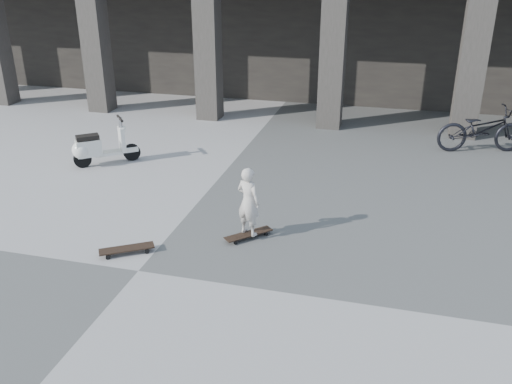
% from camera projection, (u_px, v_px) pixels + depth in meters
% --- Properties ---
extents(ground, '(90.00, 90.00, 0.00)m').
position_uv_depth(ground, '(138.00, 271.00, 8.31)').
color(ground, '#4E4F4C').
rests_on(ground, ground).
extents(colonnade, '(28.00, 8.82, 6.00)m').
position_uv_depth(colonnade, '(303.00, 0.00, 19.32)').
color(colonnade, black).
rests_on(colonnade, ground).
extents(longboard, '(0.75, 0.76, 0.09)m').
position_uv_depth(longboard, '(249.00, 234.00, 9.26)').
color(longboard, black).
rests_on(longboard, ground).
extents(skateboard_spare, '(0.86, 0.66, 0.10)m').
position_uv_depth(skateboard_spare, '(127.00, 249.00, 8.76)').
color(skateboard_spare, black).
rests_on(skateboard_spare, ground).
extents(child, '(0.51, 0.43, 1.20)m').
position_uv_depth(child, '(248.00, 202.00, 9.01)').
color(child, '#BCB5AA').
rests_on(child, longboard).
extents(scooter, '(1.26, 1.10, 1.07)m').
position_uv_depth(scooter, '(95.00, 148.00, 12.37)').
color(scooter, black).
rests_on(scooter, ground).
extents(bicycle, '(2.27, 1.28, 1.13)m').
position_uv_depth(bicycle, '(482.00, 129.00, 13.24)').
color(bicycle, black).
rests_on(bicycle, ground).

